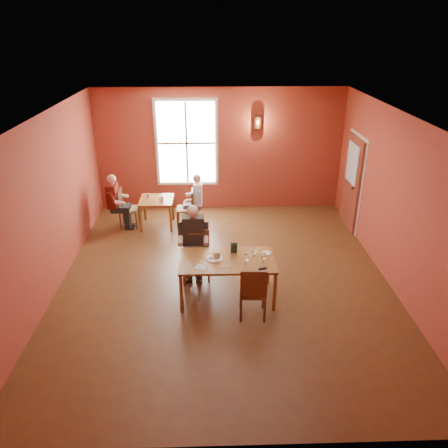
{
  "coord_description": "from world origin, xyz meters",
  "views": [
    {
      "loc": [
        -0.22,
        -6.91,
        4.36
      ],
      "look_at": [
        0.0,
        0.2,
        1.05
      ],
      "focal_mm": 35.0,
      "sensor_mm": 36.0,
      "label": 1
    }
  ],
  "objects_px": {
    "chair_empty": "(253,290)",
    "diner_white": "(186,202)",
    "second_table": "(157,212)",
    "diner_main": "(198,247)",
    "main_table": "(227,279)",
    "chair_diner_white": "(185,208)",
    "chair_diner_maroon": "(129,208)",
    "chair_diner_main": "(199,256)",
    "diner_maroon": "(127,201)"
  },
  "relations": [
    {
      "from": "chair_empty",
      "to": "diner_white",
      "type": "height_order",
      "value": "diner_white"
    },
    {
      "from": "second_table",
      "to": "chair_empty",
      "type": "bearing_deg",
      "value": -61.5
    },
    {
      "from": "diner_main",
      "to": "diner_white",
      "type": "bearing_deg",
      "value": -82.06
    },
    {
      "from": "second_table",
      "to": "main_table",
      "type": "bearing_deg",
      "value": -63.17
    },
    {
      "from": "main_table",
      "to": "chair_empty",
      "type": "bearing_deg",
      "value": -52.78
    },
    {
      "from": "chair_diner_white",
      "to": "diner_white",
      "type": "relative_size",
      "value": 0.74
    },
    {
      "from": "main_table",
      "to": "chair_diner_maroon",
      "type": "distance_m",
      "value": 3.69
    },
    {
      "from": "main_table",
      "to": "diner_main",
      "type": "relative_size",
      "value": 1.21
    },
    {
      "from": "chair_diner_main",
      "to": "chair_empty",
      "type": "height_order",
      "value": "chair_empty"
    },
    {
      "from": "chair_empty",
      "to": "chair_diner_white",
      "type": "xyz_separation_m",
      "value": [
        -1.25,
        3.5,
        -0.03
      ]
    },
    {
      "from": "diner_maroon",
      "to": "chair_empty",
      "type": "bearing_deg",
      "value": 36.41
    },
    {
      "from": "chair_diner_white",
      "to": "chair_diner_maroon",
      "type": "relative_size",
      "value": 0.96
    },
    {
      "from": "chair_diner_main",
      "to": "chair_empty",
      "type": "distance_m",
      "value": 1.46
    },
    {
      "from": "main_table",
      "to": "chair_empty",
      "type": "relative_size",
      "value": 1.7
    },
    {
      "from": "second_table",
      "to": "diner_white",
      "type": "relative_size",
      "value": 0.64
    },
    {
      "from": "chair_empty",
      "to": "second_table",
      "type": "distance_m",
      "value": 3.98
    },
    {
      "from": "second_table",
      "to": "diner_white",
      "type": "xyz_separation_m",
      "value": [
        0.68,
        0.0,
        0.26
      ]
    },
    {
      "from": "chair_empty",
      "to": "diner_maroon",
      "type": "xyz_separation_m",
      "value": [
        -2.58,
        3.5,
        0.16
      ]
    },
    {
      "from": "chair_diner_main",
      "to": "chair_diner_maroon",
      "type": "bearing_deg",
      "value": -54.59
    },
    {
      "from": "main_table",
      "to": "second_table",
      "type": "bearing_deg",
      "value": 116.83
    },
    {
      "from": "second_table",
      "to": "chair_diner_maroon",
      "type": "distance_m",
      "value": 0.66
    },
    {
      "from": "chair_diner_main",
      "to": "diner_white",
      "type": "distance_m",
      "value": 2.36
    },
    {
      "from": "chair_diner_maroon",
      "to": "diner_maroon",
      "type": "distance_m",
      "value": 0.17
    },
    {
      "from": "diner_white",
      "to": "diner_maroon",
      "type": "height_order",
      "value": "diner_maroon"
    },
    {
      "from": "main_table",
      "to": "chair_diner_white",
      "type": "relative_size",
      "value": 1.83
    },
    {
      "from": "diner_white",
      "to": "chair_diner_maroon",
      "type": "relative_size",
      "value": 1.29
    },
    {
      "from": "diner_main",
      "to": "chair_diner_white",
      "type": "bearing_deg",
      "value": -81.35
    },
    {
      "from": "chair_diner_main",
      "to": "second_table",
      "type": "relative_size",
      "value": 1.2
    },
    {
      "from": "main_table",
      "to": "diner_maroon",
      "type": "xyz_separation_m",
      "value": [
        -2.19,
        2.98,
        0.25
      ]
    },
    {
      "from": "chair_diner_main",
      "to": "second_table",
      "type": "height_order",
      "value": "chair_diner_main"
    },
    {
      "from": "diner_main",
      "to": "chair_empty",
      "type": "relative_size",
      "value": 1.4
    },
    {
      "from": "chair_diner_main",
      "to": "chair_diner_maroon",
      "type": "distance_m",
      "value": 2.86
    },
    {
      "from": "diner_main",
      "to": "chair_diner_maroon",
      "type": "distance_m",
      "value": 2.9
    },
    {
      "from": "diner_main",
      "to": "chair_diner_white",
      "type": "distance_m",
      "value": 2.4
    },
    {
      "from": "chair_diner_main",
      "to": "second_table",
      "type": "bearing_deg",
      "value": -66.61
    },
    {
      "from": "diner_main",
      "to": "diner_white",
      "type": "xyz_separation_m",
      "value": [
        -0.33,
        2.36,
        -0.07
      ]
    },
    {
      "from": "diner_maroon",
      "to": "diner_white",
      "type": "bearing_deg",
      "value": 90.0
    },
    {
      "from": "chair_empty",
      "to": "diner_white",
      "type": "distance_m",
      "value": 3.71
    },
    {
      "from": "chair_diner_maroon",
      "to": "diner_maroon",
      "type": "height_order",
      "value": "diner_maroon"
    },
    {
      "from": "diner_white",
      "to": "main_table",
      "type": "bearing_deg",
      "value": -164.46
    },
    {
      "from": "diner_main",
      "to": "second_table",
      "type": "distance_m",
      "value": 2.59
    },
    {
      "from": "main_table",
      "to": "chair_empty",
      "type": "height_order",
      "value": "chair_empty"
    },
    {
      "from": "second_table",
      "to": "diner_maroon",
      "type": "relative_size",
      "value": 0.6
    },
    {
      "from": "chair_diner_white",
      "to": "main_table",
      "type": "bearing_deg",
      "value": -163.93
    },
    {
      "from": "chair_diner_main",
      "to": "chair_diner_white",
      "type": "bearing_deg",
      "value": -81.24
    },
    {
      "from": "main_table",
      "to": "diner_white",
      "type": "height_order",
      "value": "diner_white"
    },
    {
      "from": "chair_diner_main",
      "to": "diner_main",
      "type": "relative_size",
      "value": 0.69
    },
    {
      "from": "chair_empty",
      "to": "chair_diner_maroon",
      "type": "distance_m",
      "value": 4.33
    },
    {
      "from": "diner_main",
      "to": "second_table",
      "type": "relative_size",
      "value": 1.74
    },
    {
      "from": "diner_maroon",
      "to": "diner_main",
      "type": "bearing_deg",
      "value": 35.55
    }
  ]
}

